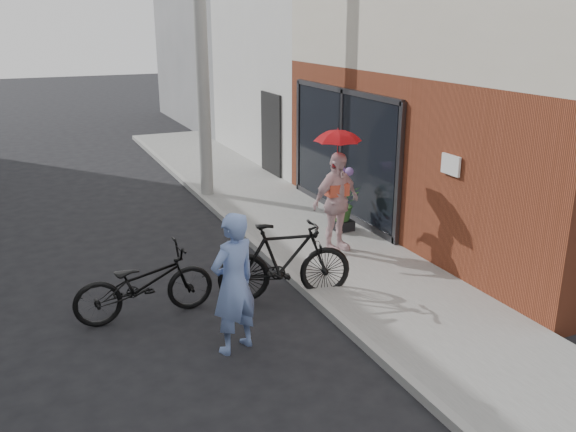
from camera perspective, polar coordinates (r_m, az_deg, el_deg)
ground at (r=8.33m, az=-2.66°, el=-9.84°), size 80.00×80.00×0.00m
sidewalk at (r=10.78m, az=3.83°, el=-2.88°), size 2.20×24.00×0.12m
curb at (r=10.31m, az=-1.89°, el=-3.82°), size 0.12×24.00×0.12m
brick_building at (r=13.29m, az=24.39°, el=12.56°), size 8.09×8.00×6.00m
plaster_building at (r=18.70m, az=8.06°, el=16.59°), size 8.00×6.00×7.00m
east_building_far at (r=24.92m, az=-0.83°, el=17.05°), size 8.00×8.00×7.00m
utility_pole at (r=13.42m, az=-8.15°, el=16.13°), size 0.28×0.28×7.00m
officer at (r=7.32m, az=-5.11°, el=-6.31°), size 0.75×0.63×1.77m
bike_left at (r=8.47m, az=-13.31°, el=-6.15°), size 1.89×0.69×0.99m
bike_right at (r=8.73m, az=-0.28°, el=-4.26°), size 2.01×0.94×1.17m
kimono_woman at (r=10.19m, az=4.53°, el=1.28°), size 1.07×0.68×1.70m
parasol at (r=9.92m, az=4.69°, el=7.80°), size 0.74×0.74×0.65m
planter at (r=11.45m, az=5.10°, el=-0.82°), size 0.36×0.36×0.19m
potted_plant at (r=11.32m, az=5.16°, el=1.22°), size 0.60×0.52×0.67m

